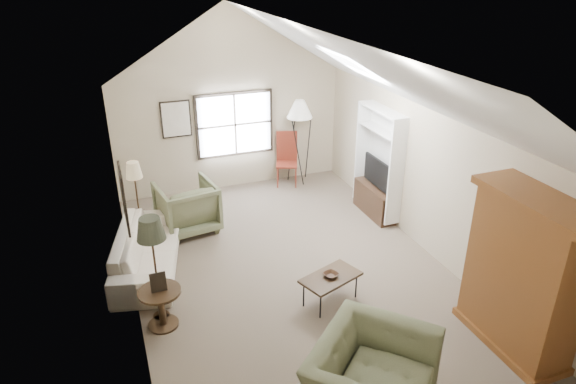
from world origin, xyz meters
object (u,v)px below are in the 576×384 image
object	(u,v)px
sofa	(148,249)
side_table	(162,308)
armchair_near	(372,380)
side_chair	(287,160)
coffee_table	(330,289)
armoire	(524,274)
armchair_far	(187,207)

from	to	relation	value
sofa	side_table	world-z (taller)	sofa
armchair_near	side_chair	distance (m)	6.52
armchair_near	side_table	size ratio (longest dim) A/B	2.38
armchair_near	coffee_table	xyz separation A→B (m)	(0.43, 2.02, -0.23)
side_table	side_chair	distance (m)	5.25
side_table	coffee_table	bearing A→B (deg)	-7.89
sofa	armchair_near	bearing A→B (deg)	-139.62
armoire	side_chair	xyz separation A→B (m)	(-1.00, 6.02, -0.50)
sofa	coffee_table	distance (m)	3.14
sofa	side_table	distance (m)	1.60
armchair_near	side_table	world-z (taller)	armchair_near
coffee_table	armchair_far	bearing A→B (deg)	117.78
armoire	sofa	distance (m)	5.73
coffee_table	side_chair	distance (m)	4.46
sofa	side_chair	world-z (taller)	side_chair
armchair_far	armoire	bearing A→B (deg)	117.67
sofa	armchair_near	xyz separation A→B (m)	(2.03, -3.96, 0.11)
coffee_table	armoire	bearing A→B (deg)	-41.08
side_table	armchair_near	bearing A→B (deg)	-49.30
sofa	armchair_far	world-z (taller)	armchair_far
armchair_near	armchair_far	xyz separation A→B (m)	(-1.17, 5.04, 0.02)
armchair_far	armchair_near	bearing A→B (deg)	93.88
side_table	side_chair	world-z (taller)	side_chair
coffee_table	side_table	size ratio (longest dim) A/B	1.51
armchair_near	side_chair	size ratio (longest dim) A/B	1.18
sofa	coffee_table	world-z (taller)	sofa
sofa	side_chair	bearing A→B (deg)	-41.31
sofa	side_chair	distance (m)	4.16
armoire	side_chair	size ratio (longest dim) A/B	1.82
sofa	side_table	bearing A→B (deg)	-166.78
armchair_far	side_table	bearing A→B (deg)	62.91
armoire	sofa	size ratio (longest dim) A/B	0.92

